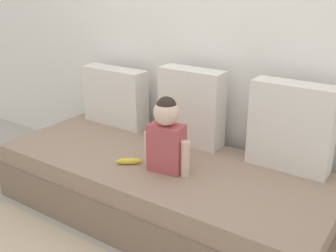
# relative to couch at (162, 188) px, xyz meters

# --- Properties ---
(ground_plane) EXTENTS (12.00, 12.00, 0.00)m
(ground_plane) POSITION_rel_couch_xyz_m (0.00, 0.00, -0.20)
(ground_plane) COLOR #B2ADA3
(back_wall) EXTENTS (5.47, 0.10, 2.30)m
(back_wall) POSITION_rel_couch_xyz_m (0.00, 0.59, 0.95)
(back_wall) COLOR white
(back_wall) RESTS_ON ground
(couch) EXTENTS (2.27, 0.93, 0.40)m
(couch) POSITION_rel_couch_xyz_m (0.00, 0.00, 0.00)
(couch) COLOR #826C5B
(couch) RESTS_ON ground
(throw_pillow_left) EXTENTS (0.55, 0.16, 0.45)m
(throw_pillow_left) POSITION_rel_couch_xyz_m (-0.70, 0.36, 0.43)
(throw_pillow_left) COLOR silver
(throw_pillow_left) RESTS_ON couch
(throw_pillow_center) EXTENTS (0.46, 0.16, 0.53)m
(throw_pillow_center) POSITION_rel_couch_xyz_m (0.00, 0.36, 0.47)
(throw_pillow_center) COLOR silver
(throw_pillow_center) RESTS_ON couch
(throw_pillow_right) EXTENTS (0.50, 0.16, 0.54)m
(throw_pillow_right) POSITION_rel_couch_xyz_m (0.70, 0.36, 0.47)
(throw_pillow_right) COLOR silver
(throw_pillow_right) RESTS_ON couch
(toddler) EXTENTS (0.32, 0.16, 0.47)m
(toddler) POSITION_rel_couch_xyz_m (0.10, -0.09, 0.44)
(toddler) COLOR #B24C51
(toddler) RESTS_ON couch
(banana) EXTENTS (0.16, 0.14, 0.04)m
(banana) POSITION_rel_couch_xyz_m (-0.14, -0.16, 0.22)
(banana) COLOR yellow
(banana) RESTS_ON couch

